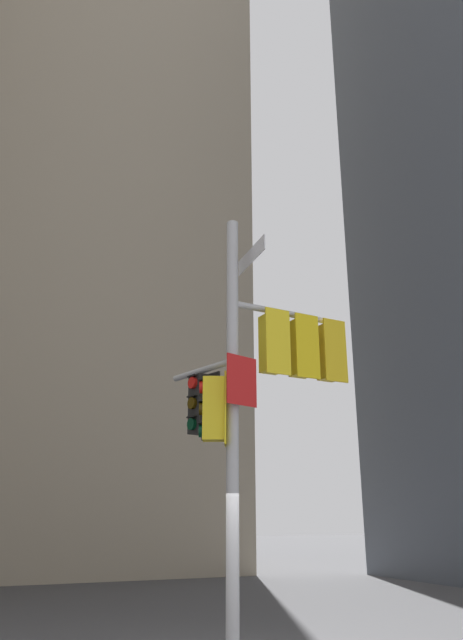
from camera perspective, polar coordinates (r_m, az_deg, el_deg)
building_mid_block at (r=38.24m, az=-11.85°, el=22.55°), size 12.48×12.48×53.85m
signal_pole_assembly at (r=10.06m, az=2.33°, el=-6.35°), size 2.78×2.27×7.10m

